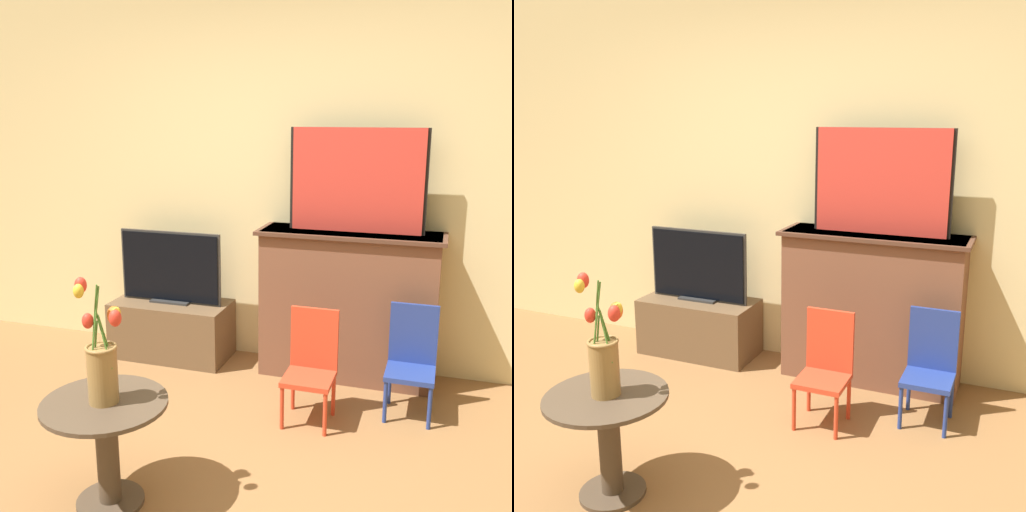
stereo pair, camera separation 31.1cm
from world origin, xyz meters
TOP-DOWN VIEW (x-y plane):
  - wall_back at (0.00, 2.13)m, footprint 8.00×0.06m
  - fireplace_mantel at (0.44, 1.92)m, footprint 1.23×0.40m
  - painting at (0.46, 1.93)m, footprint 0.89×0.03m
  - tv_stand at (-0.87, 1.87)m, footprint 0.86×0.43m
  - tv_monitor at (-0.87, 1.87)m, footprint 0.78×0.12m
  - chair_red at (0.33, 1.26)m, footprint 0.29×0.29m
  - chair_blue at (0.89, 1.52)m, footprint 0.29×0.29m
  - side_table at (-0.37, 0.17)m, footprint 0.57×0.57m
  - vase_tulips at (-0.37, 0.17)m, footprint 0.22×0.20m

SIDE VIEW (x-z plane):
  - tv_stand at x=-0.87m, z-range 0.00..0.42m
  - side_table at x=-0.37m, z-range 0.08..0.60m
  - chair_red at x=0.33m, z-range 0.02..0.69m
  - chair_blue at x=0.89m, z-range 0.02..0.69m
  - fireplace_mantel at x=0.44m, z-range 0.01..1.03m
  - tv_monitor at x=-0.87m, z-range 0.41..0.94m
  - vase_tulips at x=-0.37m, z-range 0.42..1.00m
  - wall_back at x=0.00m, z-range 0.00..2.70m
  - painting at x=0.46m, z-range 1.02..1.69m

